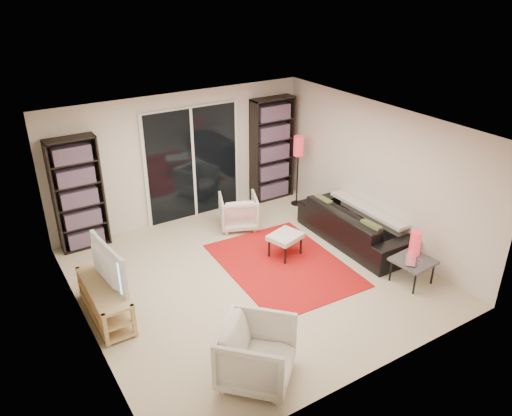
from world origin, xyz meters
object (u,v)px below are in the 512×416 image
object	(u,v)px
sofa	(355,225)
armchair_front	(257,353)
floor_lamp	(298,153)
bookshelf_right	(272,150)
bookshelf_left	(78,195)
side_table	(413,262)
tv_stand	(105,300)
ottoman	(285,238)
armchair_back	(238,211)

from	to	relation	value
sofa	armchair_front	bearing A→B (deg)	121.38
floor_lamp	bookshelf_right	bearing A→B (deg)	113.66
bookshelf_left	side_table	world-z (taller)	bookshelf_left
bookshelf_right	bookshelf_left	bearing A→B (deg)	180.00
bookshelf_left	armchair_front	xyz separation A→B (m)	(0.87, -4.19, -0.60)
tv_stand	ottoman	xyz separation A→B (m)	(3.01, 0.01, 0.08)
sofa	floor_lamp	bearing A→B (deg)	-0.77
armchair_front	floor_lamp	world-z (taller)	floor_lamp
armchair_back	ottoman	xyz separation A→B (m)	(0.14, -1.31, 0.03)
bookshelf_left	armchair_front	distance (m)	4.32
sofa	armchair_front	world-z (taller)	armchair_front
sofa	bookshelf_left	bearing A→B (deg)	60.97
armchair_front	side_table	distance (m)	3.09
armchair_back	floor_lamp	xyz separation A→B (m)	(1.49, 0.23, 0.79)
ottoman	sofa	bearing A→B (deg)	-10.44
ottoman	side_table	size ratio (longest dim) A/B	1.05
bookshelf_left	armchair_front	world-z (taller)	bookshelf_left
tv_stand	floor_lamp	size ratio (longest dim) A/B	0.93
side_table	ottoman	bearing A→B (deg)	125.54
bookshelf_right	floor_lamp	bearing A→B (deg)	-66.34
bookshelf_right	side_table	distance (m)	3.81
bookshelf_left	ottoman	world-z (taller)	bookshelf_left
sofa	ottoman	size ratio (longest dim) A/B	3.56
sofa	armchair_front	xyz separation A→B (m)	(-3.17, -1.87, 0.05)
bookshelf_right	armchair_back	world-z (taller)	bookshelf_right
bookshelf_left	sofa	size ratio (longest dim) A/B	0.88
armchair_front	side_table	bearing A→B (deg)	-35.65
armchair_back	floor_lamp	distance (m)	1.70
bookshelf_left	bookshelf_right	size ratio (longest dim) A/B	0.93
sofa	side_table	distance (m)	1.43
bookshelf_right	tv_stand	xyz separation A→B (m)	(-4.12, -2.10, -0.79)
sofa	bookshelf_right	bearing A→B (deg)	5.57
bookshelf_right	sofa	xyz separation A→B (m)	(0.19, -2.33, -0.73)
bookshelf_right	tv_stand	size ratio (longest dim) A/B	1.58
bookshelf_right	armchair_front	bearing A→B (deg)	-125.42
bookshelf_right	tv_stand	world-z (taller)	bookshelf_right
bookshelf_right	floor_lamp	xyz separation A→B (m)	(0.24, -0.55, 0.05)
armchair_back	armchair_front	distance (m)	3.83
sofa	ottoman	distance (m)	1.33
tv_stand	armchair_back	xyz separation A→B (m)	(2.87, 1.32, 0.05)
bookshelf_left	tv_stand	distance (m)	2.23
armchair_front	bookshelf_left	bearing A→B (deg)	57.79
bookshelf_left	armchair_back	xyz separation A→B (m)	(2.60, -0.78, -0.66)
ottoman	floor_lamp	xyz separation A→B (m)	(1.36, 1.53, 0.76)
ottoman	side_table	xyz separation A→B (m)	(1.19, -1.66, 0.02)
bookshelf_right	side_table	xyz separation A→B (m)	(0.07, -3.75, -0.69)
bookshelf_left	armchair_back	size ratio (longest dim) A/B	2.83
bookshelf_right	floor_lamp	distance (m)	0.61
armchair_back	sofa	bearing A→B (deg)	155.68
tv_stand	sofa	world-z (taller)	sofa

